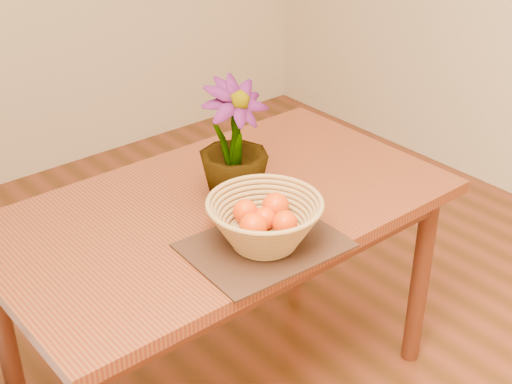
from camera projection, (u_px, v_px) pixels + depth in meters
table at (222, 227)px, 2.21m from camera, size 1.40×0.80×0.75m
placemat at (264, 245)px, 1.96m from camera, size 0.44×0.34×0.01m
wicker_basket at (265, 225)px, 1.93m from camera, size 0.32×0.32×0.13m
orange_pile at (265, 217)px, 1.91m from camera, size 0.19×0.18×0.07m
potted_plant at (234, 143)px, 2.10m from camera, size 0.22×0.22×0.38m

